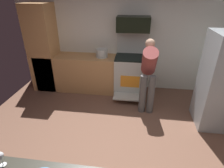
% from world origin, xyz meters
% --- Properties ---
extents(ground_plane, '(5.20, 4.80, 0.02)m').
position_xyz_m(ground_plane, '(0.00, 0.00, -0.01)').
color(ground_plane, brown).
extents(wall_back, '(5.20, 0.12, 2.60)m').
position_xyz_m(wall_back, '(0.00, 2.34, 1.30)').
color(wall_back, silver).
rests_on(wall_back, ground).
extents(lower_cabinet_run, '(2.40, 0.60, 0.90)m').
position_xyz_m(lower_cabinet_run, '(-0.90, 1.98, 0.45)').
color(lower_cabinet_run, tan).
rests_on(lower_cabinet_run, ground).
extents(cabinet_column, '(0.60, 0.60, 2.10)m').
position_xyz_m(cabinet_column, '(-1.90, 1.98, 1.05)').
color(cabinet_column, tan).
rests_on(cabinet_column, ground).
extents(oven_range, '(0.76, 0.98, 1.51)m').
position_xyz_m(oven_range, '(0.29, 1.97, 0.51)').
color(oven_range, beige).
rests_on(oven_range, ground).
extents(microwave, '(0.74, 0.38, 0.33)m').
position_xyz_m(microwave, '(0.29, 2.06, 1.67)').
color(microwave, black).
rests_on(microwave, oven_range).
extents(person_cook, '(0.31, 0.63, 1.48)m').
position_xyz_m(person_cook, '(0.66, 1.28, 0.88)').
color(person_cook, '#585858').
rests_on(person_cook, ground).
extents(wine_glass_extra, '(0.07, 0.07, 0.16)m').
position_xyz_m(wine_glass_extra, '(-0.78, -1.20, 1.01)').
color(wine_glass_extra, silver).
rests_on(wine_glass_extra, counter_island).
extents(stock_pot, '(0.29, 0.29, 0.20)m').
position_xyz_m(stock_pot, '(-0.43, 1.98, 1.00)').
color(stock_pot, '#B6C0BC').
rests_on(stock_pot, lower_cabinet_run).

